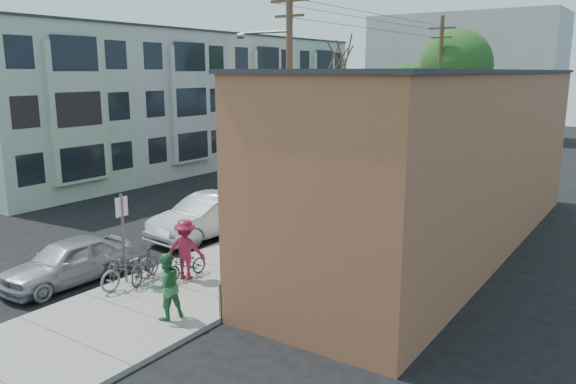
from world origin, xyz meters
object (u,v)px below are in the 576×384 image
Objects in this scene: patron_grey at (272,242)px; car_2 at (289,193)px; car_1 at (208,216)px; sign_post at (123,230)px; tree_leafy_mid at (405,94)px; patio_chair_a at (299,257)px; parked_bike_b at (129,269)px; car_4 at (387,160)px; tree_bare at (336,141)px; parking_meter_far at (337,185)px; parked_bike_a at (145,266)px; car_3 at (351,174)px; utility_pole_near at (288,99)px; cyclist at (186,249)px; parking_meter_near at (224,222)px; car_0 at (68,261)px; patron_green at (166,286)px; patio_chair_b at (240,282)px; tree_leafy_far at (456,65)px; bus at (395,134)px.

car_2 is at bearing -134.10° from patron_grey.
car_2 is (0.00, 5.81, -0.08)m from car_1.
tree_leafy_mid is (0.45, 20.40, 3.43)m from sign_post.
parked_bike_b reaches higher than patio_chair_a.
car_4 is at bearing 96.37° from car_1.
tree_bare reaches higher than car_1.
parking_meter_far is at bearing 84.98° from car_1.
car_3 is at bearing 76.45° from parked_bike_a.
utility_pole_near is 1.94× the size of car_1.
patron_grey reaches higher than car_2.
car_4 is (-3.19, 22.01, -0.30)m from cyclist.
patron_grey is 20.35m from car_4.
cyclist reaches higher than patron_grey.
car_1 reaches higher than parking_meter_near.
tree_bare is 1.30× the size of car_4.
tree_bare is at bearing -68.00° from car_3.
car_0 is 18.56m from car_3.
parked_bike_a is at bearing -89.93° from tree_leafy_mid.
tree_bare is 0.93× the size of tree_leafy_mid.
patio_chair_a is 5.63m from car_1.
patron_green is at bearing -74.58° from car_3.
parking_meter_far reaches higher than parked_bike_a.
parking_meter_far is 0.69× the size of patron_green.
car_2 is at bearing -124.18° from parking_meter_far.
parking_meter_near is 0.61× the size of parked_bike_b.
parking_meter_near is 4.07m from patio_chair_a.
car_0 is 0.86× the size of car_4.
patron_grey reaches higher than parked_bike_a.
patio_chair_b is at bearing -70.72° from car_3.
cyclist is (-2.54, -2.62, 0.52)m from patio_chair_a.
tree_leafy_far reaches higher than bus.
tree_bare is at bearing 100.16° from patio_chair_a.
utility_pole_near is at bearing -77.92° from car_3.
parking_meter_near is 4.98m from parked_bike_b.
parking_meter_far is 0.70× the size of patron_grey.
bus is at bearing 100.73° from parking_meter_near.
car_4 is (-4.86, 24.45, -0.24)m from patron_green.
sign_post is 12.37m from tree_bare.
car_1 is at bearing 89.78° from car_0.
tree_bare is 3.16× the size of parked_bike_b.
car_2 is at bearing -141.86° from patron_green.
parking_meter_far is at bearing 100.56° from patio_chair_a.
patron_grey is at bearing -60.67° from utility_pole_near.
cyclist is at bearing 44.77° from sign_post.
patron_green reaches higher than car_0.
cyclist reaches higher than car_4.
car_4 is (-0.32, 12.02, 0.05)m from car_2.
bus is at bearing 105.95° from tree_bare.
parked_bike_b is (-0.12, -20.55, -4.58)m from tree_leafy_mid.
tree_bare is (0.55, -1.16, 2.36)m from parking_meter_far.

